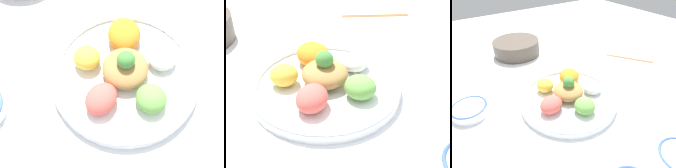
{
  "view_description": "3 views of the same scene",
  "coord_description": "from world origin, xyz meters",
  "views": [
    {
      "loc": [
        0.26,
        -0.26,
        0.64
      ],
      "look_at": [
        0.03,
        -0.07,
        0.03
      ],
      "focal_mm": 50.0,
      "sensor_mm": 36.0,
      "label": 1
    },
    {
      "loc": [
        0.34,
        -0.5,
        0.43
      ],
      "look_at": [
        0.06,
        -0.05,
        0.05
      ],
      "focal_mm": 50.0,
      "sensor_mm": 36.0,
      "label": 2
    },
    {
      "loc": [
        0.42,
        -0.33,
        0.44
      ],
      "look_at": [
        0.01,
        -0.04,
        0.07
      ],
      "focal_mm": 30.0,
      "sensor_mm": 36.0,
      "label": 3
    }
  ],
  "objects": [
    {
      "name": "ground_plane",
      "position": [
        0.0,
        0.0,
        0.0
      ],
      "size": [
        2.4,
        2.4,
        0.0
      ],
      "primitive_type": "plane",
      "color": "white"
    },
    {
      "name": "salad_platter",
      "position": [
        0.02,
        -0.03,
        0.03
      ],
      "size": [
        0.34,
        0.34,
        0.1
      ],
      "color": "white",
      "rests_on": "ground_plane"
    },
    {
      "name": "chopsticks_pair_far",
      "position": [
        -0.07,
        0.4,
        0.0
      ],
      "size": [
        0.19,
        0.14,
        0.01
      ],
      "rotation": [
        0.0,
        0.0,
        0.6
      ],
      "color": "#9E6B3D",
      "rests_on": "ground_plane"
    }
  ]
}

